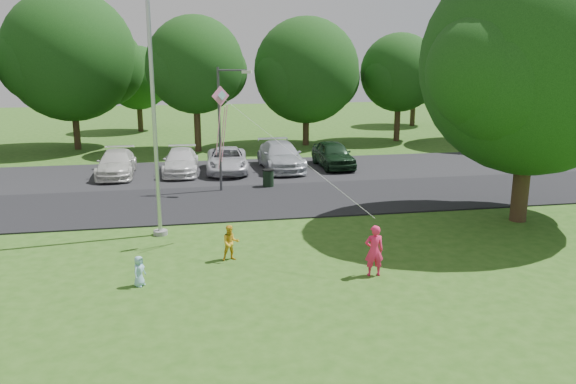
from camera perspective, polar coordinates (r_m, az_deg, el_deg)
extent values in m
plane|color=#2A5616|center=(15.97, -0.58, -9.09)|extent=(120.00, 120.00, 0.00)
cube|color=black|center=(24.42, -4.31, -0.95)|extent=(60.00, 6.00, 0.06)
cube|color=black|center=(30.73, -5.69, 2.06)|extent=(42.00, 7.00, 0.06)
cylinder|color=#B7BABF|center=(19.55, -13.59, 9.84)|extent=(0.14, 0.14, 10.00)
cylinder|color=gray|center=(20.45, -12.83, -4.04)|extent=(0.50, 0.50, 0.16)
cylinder|color=#3F3F44|center=(25.91, -6.97, 6.19)|extent=(0.11, 0.11, 5.70)
cylinder|color=#3F3F44|center=(25.52, -5.68, 12.21)|extent=(1.27, 0.54, 0.08)
cube|color=silver|center=(25.35, -4.20, 12.08)|extent=(0.47, 0.35, 0.13)
cylinder|color=black|center=(26.97, -2.02, 1.34)|extent=(0.52, 0.52, 0.84)
cylinder|color=black|center=(26.88, -2.03, 2.26)|extent=(0.56, 0.56, 0.05)
cylinder|color=#332316|center=(23.03, 22.61, 0.99)|extent=(0.62, 0.62, 3.08)
sphere|color=#0F330E|center=(22.56, 23.65, 11.91)|extent=(8.13, 8.13, 8.13)
sphere|color=#0F330E|center=(24.29, 26.06, 10.27)|extent=(5.28, 5.28, 5.28)
sphere|color=#0F330E|center=(20.84, 21.35, 10.94)|extent=(4.88, 4.88, 4.88)
sphere|color=#0F330E|center=(20.50, 19.73, 11.50)|extent=(4.23, 4.23, 4.23)
cylinder|color=#332316|center=(40.61, -20.72, 6.31)|extent=(0.44, 0.44, 3.19)
sphere|color=#0F330E|center=(40.35, -21.28, 12.76)|extent=(8.50, 8.50, 8.50)
sphere|color=#0F330E|center=(40.91, -18.30, 12.09)|extent=(5.53, 5.53, 5.53)
sphere|color=#0F330E|center=(39.64, -23.97, 11.90)|extent=(5.10, 5.10, 5.10)
cylinder|color=#332316|center=(37.68, -9.19, 6.69)|extent=(0.44, 0.44, 3.43)
sphere|color=#0F330E|center=(37.42, -9.42, 12.64)|extent=(6.27, 6.27, 6.27)
sphere|color=#0F330E|center=(38.12, -7.25, 12.02)|extent=(4.07, 4.07, 4.07)
sphere|color=#0F330E|center=(36.63, -11.37, 12.05)|extent=(3.76, 3.76, 3.76)
cylinder|color=#332316|center=(39.91, 1.83, 6.68)|extent=(0.44, 0.44, 2.66)
sphere|color=#0F330E|center=(39.62, 1.87, 12.25)|extent=(7.27, 7.27, 7.27)
sphere|color=#0F330E|center=(40.73, 3.93, 11.50)|extent=(4.72, 4.72, 4.72)
sphere|color=#0F330E|center=(38.45, 0.01, 11.67)|extent=(4.36, 4.36, 4.36)
cylinder|color=#332316|center=(42.66, 11.03, 7.13)|extent=(0.44, 0.44, 3.02)
sphere|color=#0F330E|center=(42.42, 11.25, 11.82)|extent=(5.67, 5.67, 5.67)
sphere|color=#0F330E|center=(43.44, 12.54, 11.24)|extent=(3.68, 3.68, 3.68)
sphere|color=#0F330E|center=(41.36, 10.11, 11.44)|extent=(3.40, 3.40, 3.40)
cylinder|color=#332316|center=(44.39, 23.03, 6.82)|extent=(0.44, 0.44, 3.42)
sphere|color=#0F330E|center=(44.17, 23.61, 12.97)|extent=(8.77, 8.77, 8.77)
sphere|color=#0F330E|center=(46.01, 25.00, 12.00)|extent=(5.70, 5.70, 5.70)
sphere|color=#0F330E|center=(42.29, 22.38, 12.51)|extent=(5.26, 5.26, 5.26)
cylinder|color=#332316|center=(48.86, -14.80, 7.49)|extent=(0.44, 0.44, 2.60)
sphere|color=#0F330E|center=(48.65, -15.03, 11.14)|extent=(5.20, 5.20, 5.20)
sphere|color=#0F330E|center=(49.12, -13.58, 10.79)|extent=(3.38, 3.38, 3.38)
sphere|color=#0F330E|center=(48.10, -16.32, 10.73)|extent=(3.12, 3.12, 3.12)
cylinder|color=#332316|center=(52.45, 12.56, 8.01)|extent=(0.44, 0.44, 2.60)
sphere|color=#0F330E|center=(52.25, 12.74, 11.41)|extent=(5.20, 5.20, 5.20)
sphere|color=#0F330E|center=(53.21, 13.67, 10.98)|extent=(3.38, 3.38, 3.38)
sphere|color=#0F330E|center=(51.26, 11.93, 11.13)|extent=(3.12, 3.12, 3.12)
imported|color=silver|center=(30.63, -17.03, 2.79)|extent=(1.85, 4.53, 1.31)
imported|color=silver|center=(30.48, -10.83, 3.07)|extent=(2.02, 4.49, 1.28)
imported|color=silver|center=(30.48, -6.21, 3.25)|extent=(2.46, 4.80, 1.30)
imported|color=#B2B7BF|center=(31.03, -0.75, 3.69)|extent=(2.20, 5.15, 1.48)
imported|color=black|center=(31.73, 4.60, 3.84)|extent=(1.81, 4.31, 1.45)
imported|color=#FD215B|center=(16.32, 8.74, -5.90)|extent=(0.57, 0.40, 1.51)
imported|color=gold|center=(17.47, -5.85, -5.16)|extent=(0.59, 0.48, 1.12)
imported|color=#8EC3DA|center=(16.06, -14.89, -7.77)|extent=(0.46, 0.51, 0.87)
cube|color=pink|center=(18.52, -6.88, 9.66)|extent=(0.59, 0.33, 0.64)
cube|color=#8CC6E5|center=(18.50, -6.72, 9.72)|extent=(0.29, 0.17, 0.31)
cylinder|color=white|center=(17.02, 0.47, 3.97)|extent=(4.00, 3.97, 3.21)
cylinder|color=pink|center=(18.62, -7.09, 6.25)|extent=(0.21, 0.27, 1.69)
cylinder|color=pink|center=(18.71, -6.48, 5.89)|extent=(0.23, 0.44, 1.94)
cylinder|color=pink|center=(18.59, -6.74, 5.41)|extent=(0.26, 0.65, 2.16)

